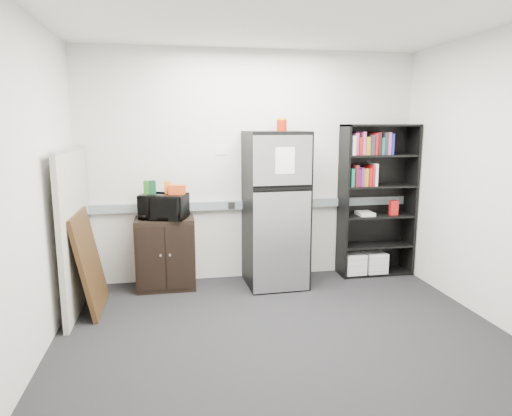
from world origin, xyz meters
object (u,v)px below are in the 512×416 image
at_px(cubicle_partition, 75,230).
at_px(microwave, 164,206).
at_px(cabinet, 166,253).
at_px(bookshelf, 375,197).
at_px(refrigerator, 275,209).

distance_m(cubicle_partition, microwave, 0.97).
relative_size(cubicle_partition, cabinet, 1.99).
distance_m(cabinet, microwave, 0.54).
distance_m(bookshelf, refrigerator, 1.30).
height_order(cabinet, microwave, microwave).
bearing_deg(microwave, cabinet, 108.33).
bearing_deg(refrigerator, bookshelf, 4.40).
xyz_separation_m(bookshelf, microwave, (-2.54, -0.08, -0.02)).
bearing_deg(refrigerator, cabinet, 174.28).
bearing_deg(cabinet, bookshelf, 1.48).
bearing_deg(microwave, cubicle_partition, -136.66).
relative_size(cubicle_partition, refrigerator, 0.91).
distance_m(bookshelf, cubicle_partition, 3.45).
bearing_deg(cabinet, microwave, -90.00).
relative_size(bookshelf, cubicle_partition, 1.14).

